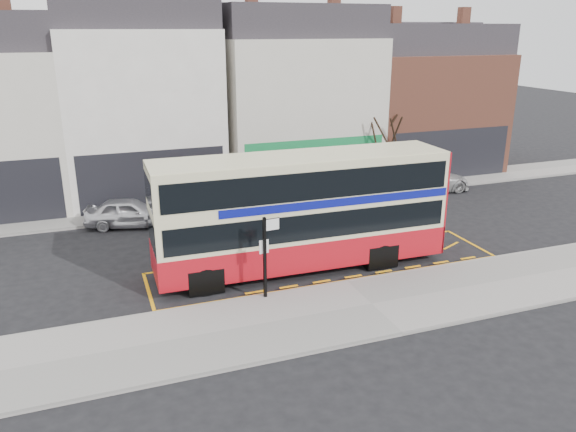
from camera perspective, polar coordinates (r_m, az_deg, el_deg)
name	(u,v)px	position (r m, az deg, el deg)	size (l,w,h in m)	color
ground	(342,280)	(21.43, 5.55, -6.54)	(120.00, 120.00, 0.00)	black
pavement	(371,306)	(19.57, 8.48, -8.99)	(40.00, 4.00, 0.15)	gray
kerb	(347,283)	(21.10, 6.00, -6.75)	(40.00, 0.15, 0.15)	gray
far_pavement	(257,199)	(31.02, -3.18, 1.71)	(50.00, 3.00, 0.15)	gray
road_markings	(325,264)	(22.75, 3.82, -4.93)	(14.00, 3.40, 0.01)	#FFAD0D
terrace_left	(139,99)	(32.77, -14.89, 11.42)	(8.00, 8.01, 11.80)	white
terrace_green_shop	(291,97)	(34.82, 0.33, 11.99)	(9.00, 8.01, 11.30)	beige
terrace_right	(418,99)	(38.92, 13.11, 11.48)	(9.00, 8.01, 10.30)	#98523D
double_decker_bus	(302,210)	(21.61, 1.44, 0.58)	(11.42, 2.84, 4.54)	beige
bus_stop_post	(266,249)	(19.12, -2.22, -3.41)	(0.73, 0.14, 2.92)	black
car_silver	(129,212)	(27.81, -15.83, 0.35)	(1.65, 4.10, 1.40)	silver
car_grey	(209,208)	(27.52, -8.04, 0.84)	(1.62, 4.63, 1.53)	#38393E
car_white	(427,180)	(33.51, 13.96, 3.62)	(2.04, 5.03, 1.46)	#BBBBBB
street_tree_right	(385,125)	(32.78, 9.86, 9.05)	(2.58, 2.58, 5.56)	black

